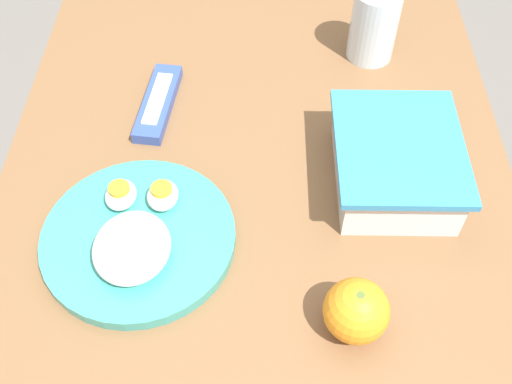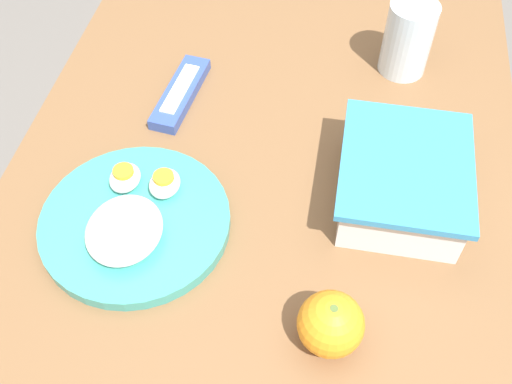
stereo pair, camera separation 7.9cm
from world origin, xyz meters
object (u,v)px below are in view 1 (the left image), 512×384
(food_container, at_px, (395,165))
(candy_bar, at_px, (158,103))
(rice_plate, at_px, (137,237))
(drinking_glass, at_px, (374,25))
(orange_fruit, at_px, (356,311))

(food_container, height_order, candy_bar, food_container)
(food_container, distance_m, candy_bar, 0.37)
(rice_plate, bearing_deg, food_container, 108.30)
(food_container, bearing_deg, drinking_glass, -179.42)
(food_container, relative_size, orange_fruit, 2.67)
(rice_plate, bearing_deg, drinking_glass, 138.94)
(candy_bar, xyz_separation_m, drinking_glass, (-0.13, 0.34, 0.05))
(food_container, bearing_deg, orange_fruit, -18.10)
(orange_fruit, xyz_separation_m, rice_plate, (-0.11, -0.27, -0.02))
(orange_fruit, xyz_separation_m, drinking_glass, (-0.49, 0.07, 0.02))
(candy_bar, height_order, drinking_glass, drinking_glass)
(orange_fruit, bearing_deg, food_container, 161.90)
(rice_plate, bearing_deg, orange_fruit, 67.51)
(drinking_glass, bearing_deg, orange_fruit, -8.02)
(orange_fruit, bearing_deg, drinking_glass, 171.98)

